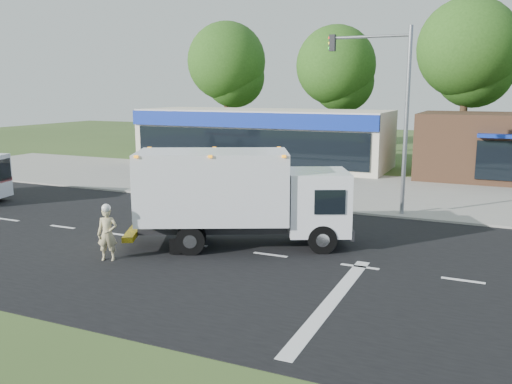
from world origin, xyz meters
TOP-DOWN VIEW (x-y plane):
  - ground at (0.00, 0.00)m, footprint 120.00×120.00m
  - road_asphalt at (0.00, 0.00)m, footprint 60.00×14.00m
  - sidewalk at (0.00, 8.20)m, footprint 60.00×2.40m
  - parking_apron at (0.00, 14.00)m, footprint 60.00×9.00m
  - lane_markings at (1.35, -1.35)m, footprint 55.20×7.00m
  - ems_box_truck at (-1.49, 0.54)m, footprint 7.84×5.36m
  - emergency_worker at (-4.54, -2.64)m, footprint 0.75×0.65m
  - retail_strip_mall at (-9.00, 19.93)m, footprint 18.00×6.20m
  - brown_storefront at (7.00, 19.98)m, footprint 10.00×6.70m
  - traffic_signal_pole at (2.35, 7.60)m, footprint 3.51×0.25m
  - background_trees at (-0.85, 28.16)m, footprint 36.77×7.39m

SIDE VIEW (x-z plane):
  - ground at x=0.00m, z-range 0.00..0.00m
  - road_asphalt at x=0.00m, z-range -0.01..0.01m
  - parking_apron at x=0.00m, z-range 0.00..0.02m
  - lane_markings at x=1.35m, z-range 0.01..0.02m
  - sidewalk at x=0.00m, z-range 0.00..0.12m
  - emergency_worker at x=-4.54m, z-range -0.02..1.84m
  - ems_box_truck at x=-1.49m, z-range 0.26..3.62m
  - brown_storefront at x=7.00m, z-range 0.00..4.00m
  - retail_strip_mall at x=-9.00m, z-range 0.01..4.01m
  - traffic_signal_pole at x=2.35m, z-range 0.92..8.92m
  - background_trees at x=-0.85m, z-range 1.33..13.43m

